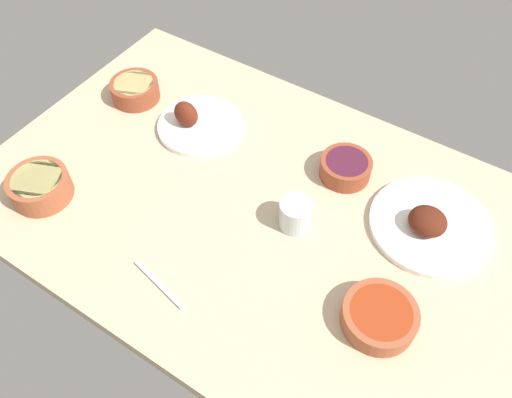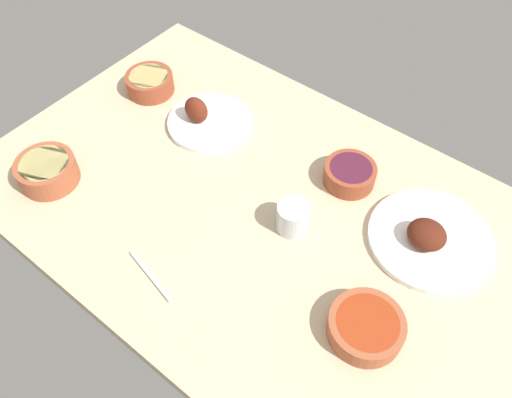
{
  "view_description": "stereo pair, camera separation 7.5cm",
  "coord_description": "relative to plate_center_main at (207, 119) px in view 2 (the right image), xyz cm",
  "views": [
    {
      "loc": [
        42.85,
        -66.29,
        106.18
      ],
      "look_at": [
        0.0,
        0.0,
        6.0
      ],
      "focal_mm": 36.28,
      "sensor_mm": 36.0,
      "label": 1
    },
    {
      "loc": [
        48.94,
        -61.93,
        106.18
      ],
      "look_at": [
        0.0,
        0.0,
        6.0
      ],
      "focal_mm": 36.28,
      "sensor_mm": 36.0,
      "label": 2
    }
  ],
  "objects": [
    {
      "name": "water_tumbler",
      "position": [
        39.92,
        -13.62,
        1.96
      ],
      "size": [
        7.92,
        7.92,
        7.65
      ],
      "primitive_type": "cylinder",
      "color": "silver",
      "rests_on": "dining_table"
    },
    {
      "name": "dining_table",
      "position": [
        28.75,
        -13.9,
        -3.86
      ],
      "size": [
        140.0,
        90.0,
        4.0
      ],
      "primitive_type": "cube",
      "color": "#C6B28E",
      "rests_on": "ground"
    },
    {
      "name": "fork_loose",
      "position": [
        22.92,
        -44.84,
        -1.46
      ],
      "size": [
        15.96,
        4.26,
        0.8
      ],
      "primitive_type": "cube",
      "rotation": [
        0.0,
        0.0,
        2.93
      ],
      "color": "silver",
      "rests_on": "dining_table"
    },
    {
      "name": "plate_center_main",
      "position": [
        0.0,
        0.0,
        0.0
      ],
      "size": [
        23.82,
        23.82,
        9.0
      ],
      "color": "white",
      "rests_on": "dining_table"
    },
    {
      "name": "plate_far_side",
      "position": [
        67.62,
        2.44,
        -0.2
      ],
      "size": [
        29.36,
        29.36,
        7.21
      ],
      "color": "white",
      "rests_on": "dining_table"
    },
    {
      "name": "bowl_potatoes",
      "position": [
        -17.96,
        -40.6,
        1.63
      ],
      "size": [
        15.09,
        15.09,
        6.47
      ],
      "color": "#A35133",
      "rests_on": "dining_table"
    },
    {
      "name": "bowl_sauce",
      "position": [
        67.52,
        -26.51,
        0.83
      ],
      "size": [
        15.91,
        15.91,
        4.9
      ],
      "color": "#A35133",
      "rests_on": "dining_table"
    },
    {
      "name": "bowl_onions",
      "position": [
        42.85,
        6.82,
        1.0
      ],
      "size": [
        13.24,
        13.24,
        5.25
      ],
      "color": "brown",
      "rests_on": "dining_table"
    },
    {
      "name": "bowl_pasta",
      "position": [
        -22.89,
        0.47,
        1.21
      ],
      "size": [
        14.02,
        14.02,
        5.64
      ],
      "color": "brown",
      "rests_on": "dining_table"
    }
  ]
}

